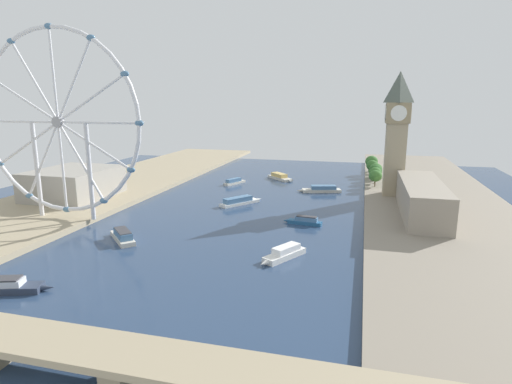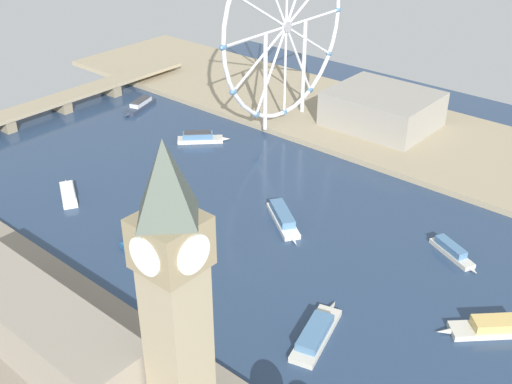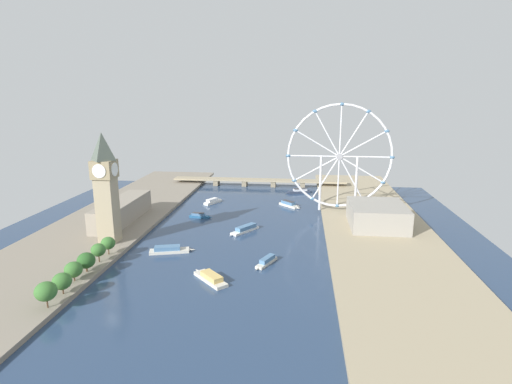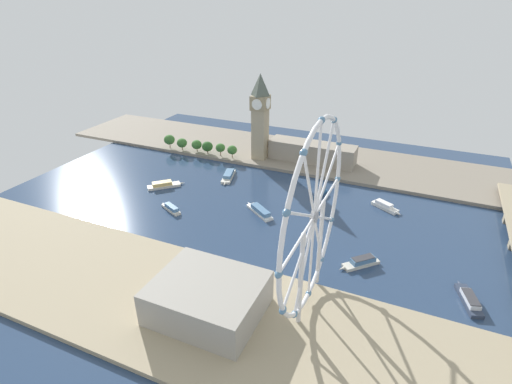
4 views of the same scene
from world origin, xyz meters
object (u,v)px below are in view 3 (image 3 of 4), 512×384
Objects in this scene: tour_boat_1 at (267,261)px; tour_boat_4 at (211,278)px; clock_tower at (106,186)px; parliament_block at (122,211)px; tour_boat_3 at (245,229)px; tour_boat_5 at (213,201)px; tour_boat_6 at (169,250)px; riverside_hall at (377,215)px; tour_boat_7 at (199,216)px; river_bridge at (259,181)px; ferris_wheel at (339,157)px; tour_boat_0 at (289,204)px; tour_boat_2 at (299,191)px.

tour_boat_4 reaches higher than tour_boat_1.
parliament_block is at bearing 104.30° from clock_tower.
parliament_block is at bearing -58.64° from tour_boat_3.
tour_boat_1 is 44.14m from tour_boat_4.
tour_boat_6 is at bearing -150.98° from tour_boat_5.
tour_boat_5 is (-158.94, 69.11, -10.38)m from riverside_hall.
tour_boat_6 is 87.61m from tour_boat_7.
riverside_hall is 0.25× the size of river_bridge.
river_bridge reaches higher than tour_boat_3.
ferris_wheel is 191.55m from tour_boat_4.
parliament_block is 206.72m from ferris_wheel.
clock_tower is at bearing -149.43° from ferris_wheel.
clock_tower reaches higher than tour_boat_0.
river_bridge is 9.81× the size of tour_boat_7.
tour_boat_3 is 0.89× the size of tour_boat_6.
ferris_wheel reaches higher than tour_boat_3.
river_bridge is 6.52× the size of tour_boat_6.
river_bridge is 246.48m from tour_boat_1.
tour_boat_4 is at bearing -58.43° from tour_boat_0.
clock_tower is 2.78× the size of tour_boat_3.
tour_boat_7 is at bearing 74.31° from tour_boat_6.
parliament_block is at bearing -93.08° from tour_boat_1.
tour_boat_0 is 91.28m from tour_boat_3.
tour_boat_3 is at bearing 23.30° from clock_tower.
clock_tower is at bearing -171.91° from tour_boat_5.
tour_boat_2 is (-67.66, 126.79, -10.38)m from riverside_hall.
parliament_block reaches higher than tour_boat_5.
tour_boat_1 is at bearing -49.04° from tour_boat_0.
tour_boat_7 is at bearing -27.16° from tour_boat_4.
ferris_wheel reaches higher than tour_boat_6.
ferris_wheel is 152.29m from tour_boat_1.
riverside_hall is 2.38× the size of tour_boat_0.
tour_boat_4 is (-1.62, -274.47, -4.46)m from river_bridge.
parliament_block is 0.39× the size of river_bridge.
parliament_block reaches higher than tour_boat_7.
tour_boat_7 is at bearing -90.26° from tour_boat_3.
tour_boat_1 is 169.42m from tour_boat_5.
riverside_hall is (29.90, -45.50, -42.97)m from ferris_wheel.
clock_tower is 62.19m from parliament_block.
tour_boat_3 is (-23.96, 65.90, 0.22)m from tour_boat_1.
clock_tower reaches higher than riverside_hall.
parliament_block is 88.01m from tour_boat_6.
clock_tower reaches higher than tour_boat_4.
tour_boat_4 is at bearing -136.38° from riverside_hall.
tour_boat_7 is (-83.02, -49.84, -0.35)m from tour_boat_0.
clock_tower is 243.15m from river_bridge.
tour_boat_3 is at bearing 31.84° from tour_boat_6.
parliament_block is 3.79× the size of tour_boat_7.
parliament_block is at bearing -107.37° from tour_boat_0.
parliament_block is 2.77× the size of tour_boat_2.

